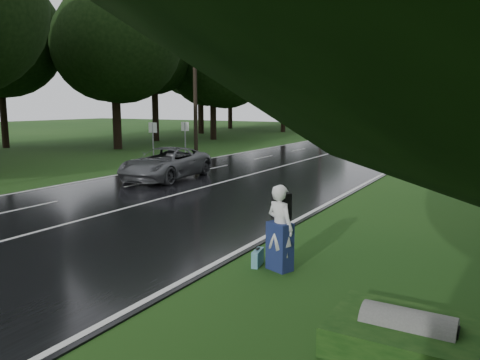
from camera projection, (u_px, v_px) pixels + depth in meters
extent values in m
plane|color=#1D4013|center=(33.00, 234.00, 13.13)|extent=(160.00, 160.00, 0.00)
cube|color=black|center=(305.00, 160.00, 30.24)|extent=(12.00, 140.00, 0.04)
cube|color=silver|center=(305.00, 160.00, 30.24)|extent=(0.12, 140.00, 0.01)
imported|color=#4C4E51|center=(166.00, 163.00, 22.49)|extent=(3.11, 5.64, 1.50)
imported|color=black|center=(414.00, 128.00, 54.25)|extent=(3.29, 5.16, 1.60)
imported|color=silver|center=(280.00, 228.00, 10.18)|extent=(0.81, 0.67, 1.90)
cube|color=navy|center=(280.00, 246.00, 10.25)|extent=(0.62, 0.52, 1.06)
cube|color=black|center=(281.00, 206.00, 10.38)|extent=(0.48, 0.36, 0.61)
cube|color=teal|center=(258.00, 258.00, 10.57)|extent=(0.24, 0.53, 0.36)
cylinder|color=slate|center=(406.00, 352.00, 6.90)|extent=(1.31, 0.66, 0.66)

